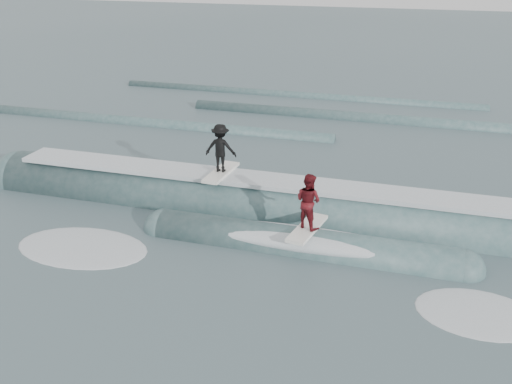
# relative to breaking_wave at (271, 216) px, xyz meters

# --- Properties ---
(ground) EXTENTS (160.00, 160.00, 0.00)m
(ground) POSITION_rel_breaking_wave_xyz_m (-0.34, -5.40, -0.04)
(ground) COLOR #3B4F56
(ground) RESTS_ON ground
(breaking_wave) EXTENTS (21.49, 3.89, 2.21)m
(breaking_wave) POSITION_rel_breaking_wave_xyz_m (0.00, 0.00, 0.00)
(breaking_wave) COLOR #325255
(breaking_wave) RESTS_ON ground
(surfer_black) EXTENTS (1.10, 2.03, 1.73)m
(surfer_black) POSITION_rel_breaking_wave_xyz_m (-1.87, 0.41, 1.97)
(surfer_black) COLOR white
(surfer_black) RESTS_ON ground
(surfer_red) EXTENTS (0.99, 2.06, 1.75)m
(surfer_red) POSITION_rel_breaking_wave_xyz_m (1.59, -1.79, 1.41)
(surfer_red) COLOR white
(surfer_red) RESTS_ON ground
(whitewater) EXTENTS (14.04, 7.99, 0.10)m
(whitewater) POSITION_rel_breaking_wave_xyz_m (0.59, -5.82, -0.04)
(whitewater) COLOR white
(whitewater) RESTS_ON ground
(far_swells) EXTENTS (35.60, 8.65, 0.80)m
(far_swells) POSITION_rel_breaking_wave_xyz_m (-2.74, 12.25, -0.04)
(far_swells) COLOR #325255
(far_swells) RESTS_ON ground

